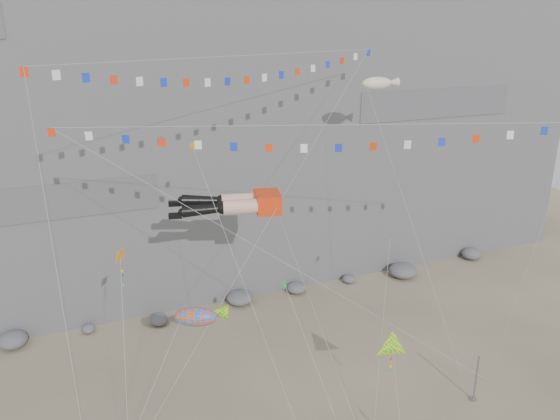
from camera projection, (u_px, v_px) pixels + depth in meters
name	position (u px, v px, depth m)	size (l,w,h in m)	color
ground	(316.00, 414.00, 38.14)	(120.00, 120.00, 0.00)	#9C8C6B
cliff	(190.00, 31.00, 57.96)	(80.00, 28.00, 50.00)	slate
talus_boulders	(240.00, 298.00, 52.82)	(60.00, 3.00, 1.20)	slate
anchor_pole_right	(476.00, 378.00, 38.92)	(0.12, 0.12, 3.71)	gray
legs_kite	(237.00, 204.00, 39.90)	(8.57, 17.72, 20.20)	red
flag_banner_upper	(236.00, 56.00, 37.60)	(26.65, 17.14, 29.53)	red
flag_banner_lower	(322.00, 125.00, 34.09)	(31.49, 10.86, 23.83)	red
harlequin_kite	(120.00, 257.00, 31.90)	(2.30, 8.03, 14.86)	red
fish_windsock	(196.00, 317.00, 33.33)	(9.06, 5.78, 12.11)	#E1430B
delta_kite	(392.00, 348.00, 36.18)	(3.95, 6.85, 8.75)	yellow
blimp_windsock	(377.00, 84.00, 44.54)	(3.83, 12.73, 24.30)	beige
small_kite_a	(195.00, 154.00, 37.67)	(3.87, 15.02, 23.06)	orange
small_kite_b	(390.00, 242.00, 43.09)	(8.19, 11.38, 16.38)	purple
small_kite_c	(286.00, 287.00, 35.54)	(2.16, 8.93, 12.82)	green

